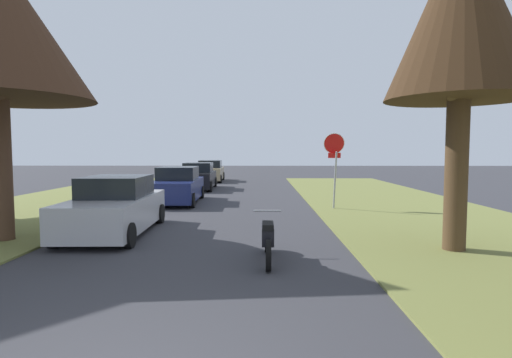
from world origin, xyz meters
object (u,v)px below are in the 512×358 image
at_px(parked_sedan_navy, 177,186).
at_px(parked_motorcycle, 268,238).
at_px(parked_sedan_silver, 115,207).
at_px(parked_sedan_tan, 210,172).
at_px(stop_sign_far, 334,154).
at_px(street_tree_right_mid_a, 462,13).
at_px(parked_sedan_black, 198,177).

xyz_separation_m(parked_sedan_navy, parked_motorcycle, (3.84, -9.46, -0.24)).
height_order(parked_sedan_silver, parked_motorcycle, parked_sedan_silver).
relative_size(parked_sedan_silver, parked_sedan_tan, 1.00).
distance_m(stop_sign_far, parked_sedan_tan, 16.27).
height_order(parked_sedan_tan, parked_motorcycle, parked_sedan_tan).
height_order(stop_sign_far, street_tree_right_mid_a, street_tree_right_mid_a).
distance_m(street_tree_right_mid_a, parked_sedan_tan, 23.34).
xyz_separation_m(street_tree_right_mid_a, parked_sedan_silver, (-8.38, 1.91, -4.53)).
bearing_deg(parked_sedan_navy, parked_sedan_silver, -92.71).
bearing_deg(street_tree_right_mid_a, stop_sign_far, 103.14).
relative_size(stop_sign_far, parked_sedan_navy, 0.66).
xyz_separation_m(parked_sedan_silver, parked_sedan_tan, (0.14, 19.46, 0.00)).
relative_size(stop_sign_far, parked_motorcycle, 1.42).
relative_size(parked_sedan_navy, parked_sedan_tan, 1.00).
bearing_deg(parked_sedan_navy, parked_sedan_black, 90.78).
bearing_deg(parked_sedan_silver, parked_sedan_navy, 87.29).
bearing_deg(parked_sedan_black, parked_sedan_tan, 90.84).
distance_m(parked_sedan_silver, parked_motorcycle, 4.99).
distance_m(parked_sedan_silver, parked_sedan_navy, 6.73).
height_order(parked_sedan_silver, parked_sedan_navy, same).
bearing_deg(parked_sedan_black, parked_sedan_silver, -91.02).
bearing_deg(parked_sedan_tan, parked_motorcycle, -79.73).
bearing_deg(stop_sign_far, parked_motorcycle, -109.80).
xyz_separation_m(parked_sedan_navy, parked_sedan_tan, (-0.18, 12.74, 0.00)).
bearing_deg(parked_sedan_navy, street_tree_right_mid_a, -46.93).
bearing_deg(parked_sedan_black, street_tree_right_mid_a, -61.41).
bearing_deg(parked_motorcycle, parked_sedan_tan, 100.27).
bearing_deg(parked_sedan_black, parked_sedan_navy, -89.22).
distance_m(parked_sedan_black, parked_sedan_tan, 6.41).
bearing_deg(parked_motorcycle, parked_sedan_black, 103.97).
height_order(stop_sign_far, parked_sedan_silver, stop_sign_far).
bearing_deg(parked_sedan_silver, stop_sign_far, 34.48).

